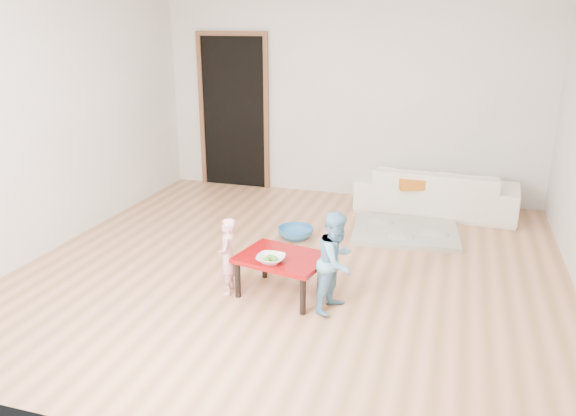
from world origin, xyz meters
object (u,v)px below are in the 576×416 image
at_px(sofa, 436,190).
at_px(red_table, 282,275).
at_px(child_pink, 228,256).
at_px(basin, 296,233).
at_px(bowl, 271,259).
at_px(child_blue, 336,262).

height_order(sofa, red_table, sofa).
distance_m(child_pink, basin, 1.44).
bearing_deg(bowl, red_table, 71.45).
bearing_deg(red_table, child_pink, -168.39).
distance_m(bowl, child_pink, 0.41).
bearing_deg(bowl, child_pink, 171.98).
relative_size(bowl, child_blue, 0.28).
bearing_deg(bowl, child_blue, 4.44).
relative_size(bowl, basin, 0.60).
bearing_deg(child_blue, basin, 43.87).
bearing_deg(child_blue, bowl, 110.32).
relative_size(child_pink, child_blue, 0.81).
distance_m(red_table, bowl, 0.26).
relative_size(sofa, bowl, 8.22).
bearing_deg(child_pink, red_table, 88.87).
xyz_separation_m(sofa, child_blue, (-0.64, -2.76, 0.14)).
xyz_separation_m(red_table, basin, (-0.26, 1.30, -0.12)).
xyz_separation_m(bowl, child_pink, (-0.41, 0.06, -0.05)).
distance_m(red_table, basin, 1.33).
relative_size(sofa, child_pink, 2.80).
height_order(red_table, basin, red_table).
height_order(bowl, basin, bowl).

